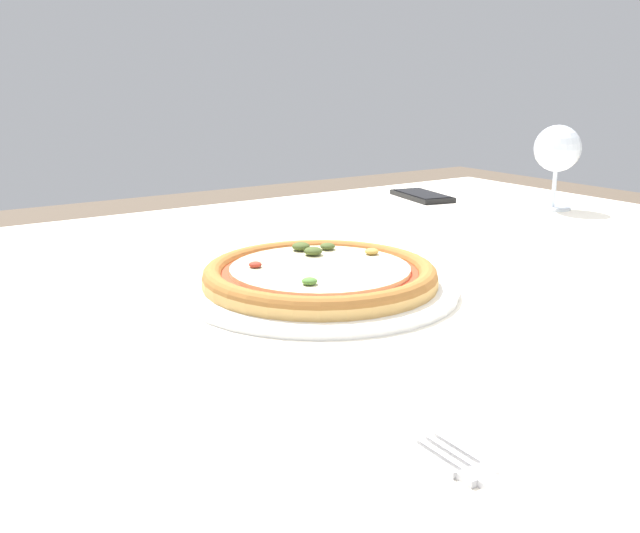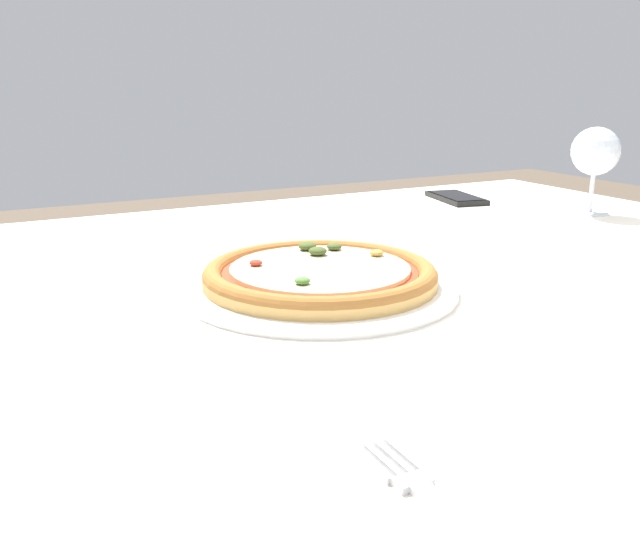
{
  "view_description": "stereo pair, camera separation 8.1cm",
  "coord_description": "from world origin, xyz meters",
  "px_view_note": "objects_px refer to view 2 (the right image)",
  "views": [
    {
      "loc": [
        -0.62,
        -0.64,
        0.98
      ],
      "look_at": [
        -0.18,
        0.01,
        0.77
      ],
      "focal_mm": 40.0,
      "sensor_mm": 36.0,
      "label": 1
    },
    {
      "loc": [
        -0.55,
        -0.68,
        0.98
      ],
      "look_at": [
        -0.18,
        0.01,
        0.77
      ],
      "focal_mm": 40.0,
      "sensor_mm": 36.0,
      "label": 2
    }
  ],
  "objects_px": {
    "pizza_plate": "(320,278)",
    "dining_table": "(450,331)",
    "fork": "(439,505)",
    "wine_glass_far_left": "(595,153)",
    "cell_phone": "(456,198)"
  },
  "relations": [
    {
      "from": "pizza_plate",
      "to": "dining_table",
      "type": "bearing_deg",
      "value": -3.62
    },
    {
      "from": "pizza_plate",
      "to": "fork",
      "type": "distance_m",
      "value": 0.43
    },
    {
      "from": "pizza_plate",
      "to": "fork",
      "type": "relative_size",
      "value": 1.87
    },
    {
      "from": "wine_glass_far_left",
      "to": "cell_phone",
      "type": "height_order",
      "value": "wine_glass_far_left"
    },
    {
      "from": "pizza_plate",
      "to": "fork",
      "type": "xyz_separation_m",
      "value": [
        -0.14,
        -0.41,
        -0.01
      ]
    },
    {
      "from": "dining_table",
      "to": "cell_phone",
      "type": "height_order",
      "value": "cell_phone"
    },
    {
      "from": "dining_table",
      "to": "wine_glass_far_left",
      "type": "xyz_separation_m",
      "value": [
        0.47,
        0.21,
        0.18
      ]
    },
    {
      "from": "dining_table",
      "to": "cell_phone",
      "type": "xyz_separation_m",
      "value": [
        0.34,
        0.43,
        0.08
      ]
    },
    {
      "from": "dining_table",
      "to": "wine_glass_far_left",
      "type": "relative_size",
      "value": 8.38
    },
    {
      "from": "dining_table",
      "to": "fork",
      "type": "relative_size",
      "value": 7.65
    },
    {
      "from": "cell_phone",
      "to": "dining_table",
      "type": "bearing_deg",
      "value": -128.69
    },
    {
      "from": "dining_table",
      "to": "cell_phone",
      "type": "bearing_deg",
      "value": 51.31
    },
    {
      "from": "dining_table",
      "to": "wine_glass_far_left",
      "type": "distance_m",
      "value": 0.54
    },
    {
      "from": "cell_phone",
      "to": "pizza_plate",
      "type": "bearing_deg",
      "value": -141.66
    },
    {
      "from": "dining_table",
      "to": "fork",
      "type": "height_order",
      "value": "fork"
    }
  ]
}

